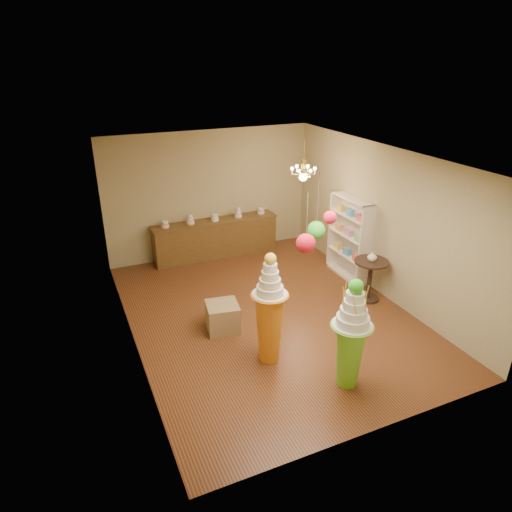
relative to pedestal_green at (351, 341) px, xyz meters
name	(u,v)px	position (x,y,z in m)	size (l,w,h in m)	color
floor	(268,314)	(-0.24, 2.30, -0.75)	(6.50, 6.50, 0.00)	#572E17
ceiling	(269,157)	(-0.24, 2.30, 2.25)	(6.50, 6.50, 0.00)	white
wall_back	(210,194)	(-0.24, 5.55, 0.75)	(5.00, 0.04, 3.00)	tan
wall_front	(385,336)	(-0.24, -0.95, 0.75)	(5.00, 0.04, 3.00)	tan
wall_left	(126,266)	(-2.74, 2.30, 0.75)	(0.04, 6.50, 3.00)	tan
wall_right	(382,222)	(2.26, 2.30, 0.75)	(0.04, 6.50, 3.00)	tan
pedestal_green	(351,341)	(0.00, 0.00, 0.00)	(0.75, 0.75, 1.76)	#6ABD29
pedestal_orange	(270,319)	(-0.82, 1.02, 0.01)	(0.56, 0.56, 1.89)	orange
burlap_riser	(223,317)	(-1.20, 2.16, -0.50)	(0.56, 0.56, 0.51)	olive
sideboard	(216,238)	(-0.24, 5.27, -0.28)	(3.04, 0.54, 1.16)	brown
shelving_unit	(350,238)	(2.10, 3.10, 0.15)	(0.33, 1.20, 1.80)	silver
round_table	(370,275)	(1.86, 1.99, -0.20)	(0.83, 0.83, 0.86)	black
vase	(372,256)	(1.86, 1.99, 0.20)	(0.19, 0.19, 0.19)	silver
pom_red_left	(306,243)	(-0.57, 0.44, 1.47)	(0.27, 0.27, 0.91)	#3F392D
pom_green_mid	(316,230)	(0.01, 1.13, 1.33)	(0.28, 0.28, 1.05)	#3F392D
pom_red_right	(330,217)	(-0.34, 0.24, 1.87)	(0.18, 0.18, 0.46)	#3F392D
chandelier	(303,174)	(1.12, 3.53, 1.55)	(0.71, 0.71, 0.85)	#E3CE50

